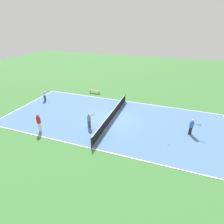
{
  "coord_description": "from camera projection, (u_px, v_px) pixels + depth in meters",
  "views": [
    {
      "loc": [
        15.32,
        5.45,
        9.26
      ],
      "look_at": [
        0.0,
        0.0,
        0.9
      ],
      "focal_mm": 28.0,
      "sensor_mm": 36.0,
      "label": 1
    }
  ],
  "objects": [
    {
      "name": "bench",
      "position": [
        95.0,
        91.0,
        25.51
      ],
      "size": [
        0.36,
        1.67,
        0.45
      ],
      "rotation": [
        0.0,
        0.0,
        1.57
      ],
      "color": "olive",
      "rests_on": "ground_plane"
    },
    {
      "name": "player_baseline_gray",
      "position": [
        89.0,
        119.0,
        16.95
      ],
      "size": [
        0.99,
        0.68,
        1.5
      ],
      "rotation": [
        0.0,
        0.0,
        2.73
      ],
      "color": "#4C4C51",
      "rests_on": "court_surface"
    },
    {
      "name": "tennis_ball_right_alley",
      "position": [
        168.0,
        144.0,
        14.84
      ],
      "size": [
        0.07,
        0.07,
        0.07
      ],
      "primitive_type": "sphere",
      "color": "#CCE033",
      "rests_on": "court_surface"
    },
    {
      "name": "player_far_white",
      "position": [
        44.0,
        95.0,
        22.92
      ],
      "size": [
        0.92,
        0.87,
        1.42
      ],
      "rotation": [
        0.0,
        0.0,
        2.42
      ],
      "color": "navy",
      "rests_on": "court_surface"
    },
    {
      "name": "tennis_net",
      "position": [
        112.0,
        115.0,
        18.45
      ],
      "size": [
        10.19,
        0.1,
        1.01
      ],
      "color": "black",
      "rests_on": "court_surface"
    },
    {
      "name": "ground_plane",
      "position": [
        112.0,
        119.0,
        18.69
      ],
      "size": [
        80.0,
        80.0,
        0.0
      ],
      "primitive_type": "plane",
      "color": "#3D7538"
    },
    {
      "name": "player_coach_red",
      "position": [
        39.0,
        122.0,
        16.2
      ],
      "size": [
        0.51,
        0.51,
        1.78
      ],
      "rotation": [
        0.0,
        0.0,
        5.39
      ],
      "color": "white",
      "rests_on": "court_surface"
    },
    {
      "name": "tennis_ball_left_sideline",
      "position": [
        78.0,
        109.0,
        20.72
      ],
      "size": [
        0.07,
        0.07,
        0.07
      ],
      "primitive_type": "sphere",
      "color": "#CCE033",
      "rests_on": "court_surface"
    },
    {
      "name": "tennis_ball_far_baseline",
      "position": [
        91.0,
        131.0,
        16.64
      ],
      "size": [
        0.07,
        0.07,
        0.07
      ],
      "primitive_type": "sphere",
      "color": "#CCE033",
      "rests_on": "court_surface"
    },
    {
      "name": "player_near_blue",
      "position": [
        192.0,
        126.0,
        15.82
      ],
      "size": [
        0.53,
        0.98,
        1.54
      ],
      "rotation": [
        0.0,
        0.0,
        1.34
      ],
      "color": "black",
      "rests_on": "court_surface"
    },
    {
      "name": "tennis_ball_near_net",
      "position": [
        97.0,
        117.0,
        19.1
      ],
      "size": [
        0.07,
        0.07,
        0.07
      ],
      "primitive_type": "sphere",
      "color": "#CCE033",
      "rests_on": "court_surface"
    },
    {
      "name": "court_surface",
      "position": [
        112.0,
        119.0,
        18.69
      ],
      "size": [
        10.39,
        22.94,
        0.02
      ],
      "color": "#4C729E",
      "rests_on": "ground_plane"
    }
  ]
}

